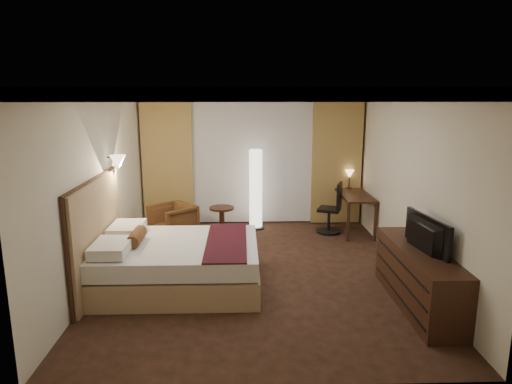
{
  "coord_description": "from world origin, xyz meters",
  "views": [
    {
      "loc": [
        -0.21,
        -6.47,
        2.66
      ],
      "look_at": [
        0.0,
        0.4,
        1.15
      ],
      "focal_mm": 32.0,
      "sensor_mm": 36.0,
      "label": 1
    }
  ],
  "objects_px": {
    "desk": "(354,213)",
    "television": "(420,227)",
    "bed": "(180,263)",
    "armchair": "(173,220)",
    "side_table": "(222,220)",
    "dresser": "(419,278)",
    "floor_lamp": "(256,189)",
    "office_chair": "(329,208)"
  },
  "relations": [
    {
      "from": "desk",
      "to": "television",
      "type": "height_order",
      "value": "television"
    },
    {
      "from": "bed",
      "to": "armchair",
      "type": "bearing_deg",
      "value": 100.82
    },
    {
      "from": "side_table",
      "to": "bed",
      "type": "bearing_deg",
      "value": -101.54
    },
    {
      "from": "dresser",
      "to": "television",
      "type": "xyz_separation_m",
      "value": [
        -0.03,
        0.0,
        0.66
      ]
    },
    {
      "from": "side_table",
      "to": "dresser",
      "type": "relative_size",
      "value": 0.27
    },
    {
      "from": "bed",
      "to": "side_table",
      "type": "relative_size",
      "value": 4.21
    },
    {
      "from": "floor_lamp",
      "to": "desk",
      "type": "xyz_separation_m",
      "value": [
        1.9,
        -0.27,
        -0.42
      ]
    },
    {
      "from": "bed",
      "to": "dresser",
      "type": "height_order",
      "value": "dresser"
    },
    {
      "from": "office_chair",
      "to": "television",
      "type": "height_order",
      "value": "television"
    },
    {
      "from": "side_table",
      "to": "television",
      "type": "bearing_deg",
      "value": -50.43
    },
    {
      "from": "desk",
      "to": "office_chair",
      "type": "xyz_separation_m",
      "value": [
        -0.5,
        -0.05,
        0.12
      ]
    },
    {
      "from": "armchair",
      "to": "dresser",
      "type": "relative_size",
      "value": 0.37
    },
    {
      "from": "armchair",
      "to": "dresser",
      "type": "distance_m",
      "value": 4.48
    },
    {
      "from": "armchair",
      "to": "dresser",
      "type": "xyz_separation_m",
      "value": [
        3.49,
        -2.81,
        0.02
      ]
    },
    {
      "from": "office_chair",
      "to": "floor_lamp",
      "type": "bearing_deg",
      "value": -171.8
    },
    {
      "from": "dresser",
      "to": "armchair",
      "type": "bearing_deg",
      "value": 141.18
    },
    {
      "from": "desk",
      "to": "bed",
      "type": "bearing_deg",
      "value": -141.24
    },
    {
      "from": "bed",
      "to": "office_chair",
      "type": "distance_m",
      "value": 3.5
    },
    {
      "from": "floor_lamp",
      "to": "dresser",
      "type": "height_order",
      "value": "floor_lamp"
    },
    {
      "from": "bed",
      "to": "floor_lamp",
      "type": "bearing_deg",
      "value": 67.09
    },
    {
      "from": "office_chair",
      "to": "armchair",
      "type": "bearing_deg",
      "value": -152.94
    },
    {
      "from": "office_chair",
      "to": "television",
      "type": "distance_m",
      "value": 3.2
    },
    {
      "from": "dresser",
      "to": "television",
      "type": "relative_size",
      "value": 1.94
    },
    {
      "from": "bed",
      "to": "dresser",
      "type": "xyz_separation_m",
      "value": [
        3.09,
        -0.72,
        0.05
      ]
    },
    {
      "from": "armchair",
      "to": "television",
      "type": "bearing_deg",
      "value": 9.86
    },
    {
      "from": "floor_lamp",
      "to": "office_chair",
      "type": "relative_size",
      "value": 1.6
    },
    {
      "from": "office_chair",
      "to": "dresser",
      "type": "height_order",
      "value": "office_chair"
    },
    {
      "from": "bed",
      "to": "armchair",
      "type": "xyz_separation_m",
      "value": [
        -0.4,
        2.09,
        0.04
      ]
    },
    {
      "from": "bed",
      "to": "television",
      "type": "xyz_separation_m",
      "value": [
        3.06,
        -0.72,
        0.72
      ]
    },
    {
      "from": "floor_lamp",
      "to": "desk",
      "type": "bearing_deg",
      "value": -8.15
    },
    {
      "from": "bed",
      "to": "side_table",
      "type": "distance_m",
      "value": 2.44
    },
    {
      "from": "side_table",
      "to": "office_chair",
      "type": "relative_size",
      "value": 0.52
    },
    {
      "from": "armchair",
      "to": "floor_lamp",
      "type": "distance_m",
      "value": 1.72
    },
    {
      "from": "side_table",
      "to": "desk",
      "type": "height_order",
      "value": "desk"
    },
    {
      "from": "side_table",
      "to": "television",
      "type": "distance_m",
      "value": 4.12
    },
    {
      "from": "dresser",
      "to": "floor_lamp",
      "type": "bearing_deg",
      "value": 119.51
    },
    {
      "from": "armchair",
      "to": "floor_lamp",
      "type": "relative_size",
      "value": 0.45
    },
    {
      "from": "side_table",
      "to": "desk",
      "type": "relative_size",
      "value": 0.4
    },
    {
      "from": "bed",
      "to": "office_chair",
      "type": "relative_size",
      "value": 2.21
    },
    {
      "from": "dresser",
      "to": "office_chair",
      "type": "bearing_deg",
      "value": 99.93
    },
    {
      "from": "bed",
      "to": "dresser",
      "type": "relative_size",
      "value": 1.14
    },
    {
      "from": "bed",
      "to": "armchair",
      "type": "distance_m",
      "value": 2.13
    }
  ]
}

